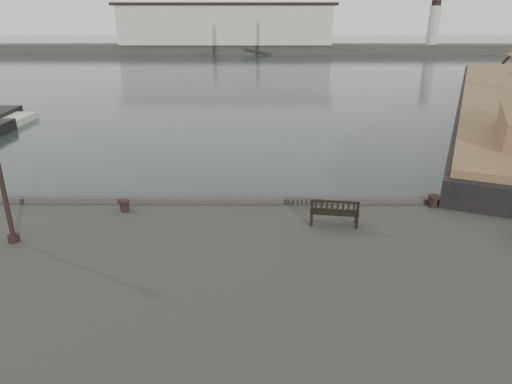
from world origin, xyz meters
TOP-DOWN VIEW (x-y plane):
  - ground at (0.00, 0.00)m, footprint 400.00×400.00m
  - breakwater at (-4.56, 92.00)m, footprint 140.00×9.50m
  - bench at (1.59, -2.00)m, footprint 1.58×0.73m
  - bollard_left at (-5.43, -0.92)m, footprint 0.46×0.46m
  - bollard_right at (5.31, -0.50)m, footprint 0.46×0.46m

SIDE VIEW (x-z plane):
  - ground at x=0.00m, z-range 0.00..0.00m
  - bollard_left at x=-5.43m, z-range 1.56..1.94m
  - bollard_right at x=5.31m, z-range 1.56..1.97m
  - bench at x=1.59m, z-range 1.40..2.28m
  - breakwater at x=-4.56m, z-range -1.80..10.40m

